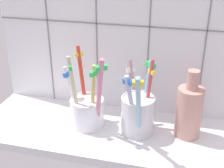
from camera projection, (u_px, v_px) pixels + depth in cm
name	position (u px, v px, depth cm)	size (l,w,h in cm)	color
counter_slab	(111.00, 133.00, 72.33)	(64.00, 22.00, 2.00)	silver
tile_wall_back	(123.00, 31.00, 73.50)	(64.00, 2.20, 45.00)	white
toothbrush_cup_left	(87.00, 108.00, 71.88)	(11.73, 10.26, 18.85)	white
toothbrush_cup_right	(138.00, 112.00, 68.95)	(7.85, 16.05, 17.95)	silver
ceramic_vase	(189.00, 110.00, 67.46)	(5.80, 5.80, 15.89)	tan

